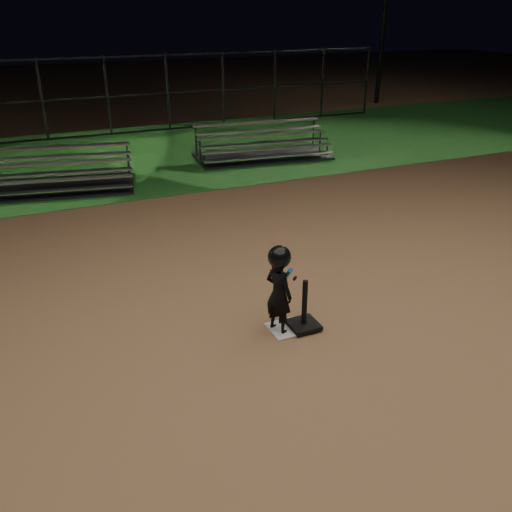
{
  "coord_description": "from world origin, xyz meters",
  "views": [
    {
      "loc": [
        -2.8,
        -5.39,
        3.89
      ],
      "look_at": [
        0.0,
        1.0,
        0.65
      ],
      "focal_mm": 37.71,
      "sensor_mm": 36.0,
      "label": 1
    }
  ],
  "objects": [
    {
      "name": "grass_strip",
      "position": [
        0.0,
        10.0,
        0.01
      ],
      "size": [
        60.0,
        8.0,
        0.01
      ],
      "primitive_type": "cube",
      "color": "#1F5C1D",
      "rests_on": "ground"
    },
    {
      "name": "bleacher_left",
      "position": [
        -2.29,
        7.57,
        0.18
      ],
      "size": [
        3.91,
        2.42,
        0.89
      ],
      "rotation": [
        0.0,
        0.0,
        -0.19
      ],
      "color": "#ACADB1",
      "rests_on": "ground"
    },
    {
      "name": "backstop_fence",
      "position": [
        0.0,
        13.0,
        1.25
      ],
      "size": [
        20.08,
        0.08,
        2.5
      ],
      "color": "#38383D",
      "rests_on": "ground"
    },
    {
      "name": "ground",
      "position": [
        0.0,
        0.0,
        0.0
      ],
      "size": [
        80.0,
        80.0,
        0.0
      ],
      "primitive_type": "plane",
      "color": "#936742",
      "rests_on": "ground"
    },
    {
      "name": "home_plate",
      "position": [
        0.0,
        0.0,
        0.01
      ],
      "size": [
        0.45,
        0.45,
        0.02
      ],
      "primitive_type": "cube",
      "color": "beige",
      "rests_on": "ground"
    },
    {
      "name": "batting_tee",
      "position": [
        0.22,
        -0.07,
        0.14
      ],
      "size": [
        0.38,
        0.38,
        0.69
      ],
      "color": "black",
      "rests_on": "home_plate"
    },
    {
      "name": "child_batter",
      "position": [
        -0.11,
        0.02,
        0.65
      ],
      "size": [
        0.46,
        0.65,
        1.22
      ],
      "rotation": [
        0.0,
        0.0,
        2.0
      ],
      "color": "black",
      "rests_on": "ground"
    },
    {
      "name": "bleacher_right",
      "position": [
        3.4,
        8.3,
        0.19
      ],
      "size": [
        3.88,
        2.2,
        0.91
      ],
      "rotation": [
        0.0,
        0.0,
        -0.11
      ],
      "color": "silver",
      "rests_on": "ground"
    }
  ]
}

